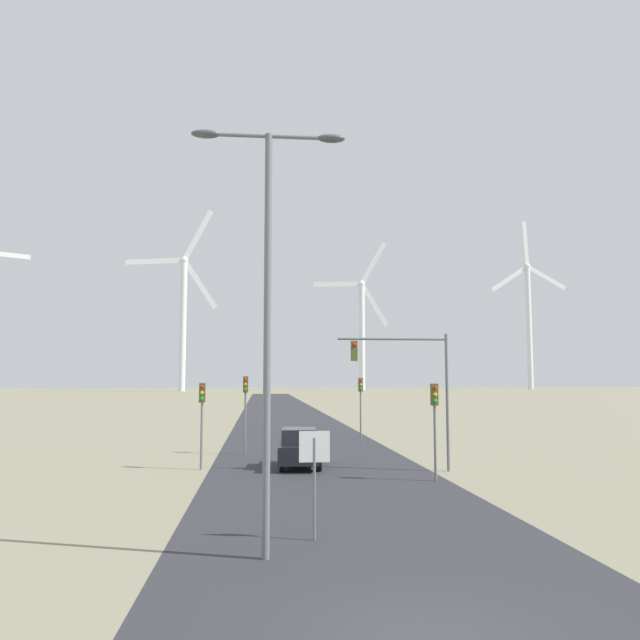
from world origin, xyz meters
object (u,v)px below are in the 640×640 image
Objects in this scene: car_approaching at (299,448)px; wind_turbine_right at (529,314)px; traffic_light_mast_overhead at (409,372)px; traffic_light_post_near_right at (435,409)px; traffic_light_post_near_left at (202,406)px; wind_turbine_center at (362,323)px; traffic_light_post_mid_right at (361,395)px; streetlamp at (268,284)px; traffic_light_post_mid_left at (245,397)px; stop_sign_near at (314,463)px; wind_turbine_left at (183,309)px.

car_approaching is 0.06× the size of wind_turbine_right.
traffic_light_mast_overhead is 6.31m from car_approaching.
traffic_light_post_near_right reaches higher than car_approaching.
wind_turbine_center reaches higher than traffic_light_post_near_left.
car_approaching is at bearing -116.50° from wind_turbine_right.
traffic_light_post_mid_right is at bearing 51.44° from traffic_light_post_near_left.
streetlamp is 14.72m from traffic_light_mast_overhead.
traffic_light_post_mid_left is 0.06× the size of wind_turbine_right.
stop_sign_near is 0.66× the size of traffic_light_post_mid_right.
wind_turbine_center is (40.78, 203.80, 22.35)m from traffic_light_post_near_left.
wind_turbine_right is (110.98, 211.79, 27.77)m from traffic_light_post_mid_left.
stop_sign_near is at bearing 51.08° from streetlamp.
traffic_light_post_near_right is at bearing -23.07° from traffic_light_post_near_left.
traffic_light_post_mid_right is 195.95m from wind_turbine_center.
car_approaching is at bearing 2.35° from traffic_light_post_near_left.
traffic_light_post_mid_right reaches higher than traffic_light_post_near_right.
wind_turbine_center is 73.57m from wind_turbine_right.
traffic_light_post_mid_right is (-0.53, 15.85, 0.19)m from traffic_light_post_near_right.
stop_sign_near is 204.86m from wind_turbine_left.
streetlamp is at bearing -82.40° from wind_turbine_left.
wind_turbine_center is (30.95, 207.98, 22.35)m from traffic_light_post_near_right.
traffic_light_mast_overhead reaches higher than stop_sign_near.
streetlamp is 15.28m from traffic_light_post_near_left.
traffic_light_post_mid_left is at bearing 115.53° from car_approaching.
traffic_light_post_mid_left is 6.53m from car_approaching.
streetlamp reaches higher than car_approaching.
traffic_light_mast_overhead is at bearing -89.50° from traffic_light_post_mid_right.
traffic_light_post_mid_left is 0.69× the size of traffic_light_mast_overhead.
traffic_light_post_mid_right is 181.39m from wind_turbine_left.
wind_turbine_center is (31.49, 192.13, 22.17)m from traffic_light_post_mid_right.
traffic_light_post_near_right is at bearing -88.08° from traffic_light_post_mid_right.
traffic_light_mast_overhead is (-0.42, 2.62, 1.56)m from traffic_light_post_near_right.
traffic_light_post_near_right is 15.86m from traffic_light_post_mid_right.
traffic_light_mast_overhead is 208.78m from wind_turbine_center.
wind_turbine_right is at bearing 62.58° from traffic_light_post_near_left.
traffic_light_post_near_right is 7.17m from car_approaching.
traffic_light_post_near_left is 0.92× the size of traffic_light_post_mid_left.
traffic_light_post_mid_left reaches higher than stop_sign_near.
wind_turbine_right reaches higher than traffic_light_post_mid_left.
stop_sign_near is 0.04× the size of wind_turbine_right.
traffic_light_post_near_right is at bearing 57.11° from stop_sign_near.
traffic_light_post_near_right is 0.06× the size of wind_turbine_left.
wind_turbine_right reaches higher than streetlamp.
wind_turbine_center is at bearing 80.40° from stop_sign_near.
traffic_light_post_mid_right is at bearing 76.20° from streetlamp.
traffic_light_post_mid_right is 1.00× the size of car_approaching.
streetlamp reaches higher than traffic_light_post_near_right.
car_approaching is (1.66, 14.78, -5.50)m from streetlamp.
wind_turbine_right is at bearing 63.50° from car_approaching.
traffic_light_post_near_left is at bearing 101.03° from streetlamp.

